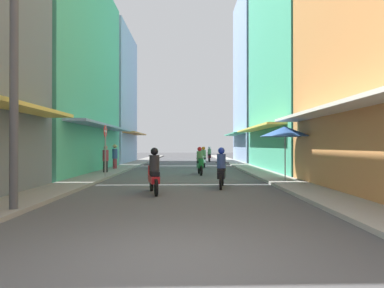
% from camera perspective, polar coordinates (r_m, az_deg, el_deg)
% --- Properties ---
extents(ground_plane, '(104.31, 104.31, 0.00)m').
position_cam_1_polar(ground_plane, '(24.46, -1.17, -4.14)').
color(ground_plane, '#4C4C4F').
extents(sidewalk_left, '(1.60, 55.41, 0.12)m').
position_cam_1_polar(sidewalk_left, '(24.91, -11.60, -3.93)').
color(sidewalk_left, gray).
rests_on(sidewalk_left, ground).
extents(sidewalk_right, '(1.60, 55.41, 0.12)m').
position_cam_1_polar(sidewalk_right, '(24.81, 9.29, -3.94)').
color(sidewalk_right, '#ADA89E').
rests_on(sidewalk_right, ground).
extents(building_left_mid, '(7.05, 12.31, 12.33)m').
position_cam_1_polar(building_left_mid, '(22.21, -23.71, 11.46)').
color(building_left_mid, '#4CB28C').
rests_on(building_left_mid, ground).
extents(building_left_far, '(7.05, 8.25, 12.39)m').
position_cam_1_polar(building_left_far, '(32.55, -15.92, 7.75)').
color(building_left_far, '#8CA5CC').
rests_on(building_left_far, ground).
extents(building_right_mid, '(7.05, 11.48, 17.41)m').
position_cam_1_polar(building_right_mid, '(24.25, 19.65, 16.63)').
color(building_right_mid, '#4CB28C').
rests_on(building_right_mid, ground).
extents(building_right_far, '(7.05, 8.76, 16.86)m').
position_cam_1_polar(building_right_far, '(34.51, 13.17, 11.05)').
color(building_right_far, '#8CA5CC').
rests_on(building_right_far, ground).
extents(motorbike_silver, '(0.62, 1.79, 0.96)m').
position_cam_1_polar(motorbike_silver, '(23.81, -6.61, -3.03)').
color(motorbike_silver, black).
rests_on(motorbike_silver, ground).
extents(motorbike_maroon, '(0.55, 1.81, 1.58)m').
position_cam_1_polar(motorbike_maroon, '(33.81, 3.01, -1.88)').
color(motorbike_maroon, black).
rests_on(motorbike_maroon, ground).
extents(motorbike_white, '(0.60, 1.80, 1.58)m').
position_cam_1_polar(motorbike_white, '(23.96, 1.96, -2.54)').
color(motorbike_white, black).
rests_on(motorbike_white, ground).
extents(motorbike_red, '(0.65, 1.78, 1.58)m').
position_cam_1_polar(motorbike_red, '(11.34, -6.65, -5.04)').
color(motorbike_red, black).
rests_on(motorbike_red, ground).
extents(motorbike_black, '(0.58, 1.80, 1.58)m').
position_cam_1_polar(motorbike_black, '(12.91, 5.16, -4.46)').
color(motorbike_black, black).
rests_on(motorbike_black, ground).
extents(motorbike_green, '(0.55, 1.81, 1.58)m').
position_cam_1_polar(motorbike_green, '(18.70, 1.40, -3.17)').
color(motorbike_green, black).
rests_on(motorbike_green, ground).
extents(pedestrian_crossing, '(0.44, 0.44, 1.75)m').
position_cam_1_polar(pedestrian_crossing, '(22.49, -13.24, -1.96)').
color(pedestrian_crossing, '#99333F').
rests_on(pedestrian_crossing, ground).
extents(pedestrian_foreground, '(0.34, 0.34, 1.66)m').
position_cam_1_polar(pedestrian_foreground, '(19.45, -14.78, -2.68)').
color(pedestrian_foreground, '#262628').
rests_on(pedestrian_foreground, ground).
extents(vendor_umbrella, '(2.22, 2.22, 2.50)m').
position_cam_1_polar(vendor_umbrella, '(15.02, 15.85, 2.10)').
color(vendor_umbrella, '#99999E').
rests_on(vendor_umbrella, ground).
extents(utility_pole, '(0.20, 1.20, 6.22)m').
position_cam_1_polar(utility_pole, '(9.14, -28.50, 9.44)').
color(utility_pole, '#4C4C4F').
rests_on(utility_pole, ground).
extents(street_sign_no_entry, '(0.07, 0.60, 2.65)m').
position_cam_1_polar(street_sign_no_entry, '(16.73, -14.81, -0.03)').
color(street_sign_no_entry, gray).
rests_on(street_sign_no_entry, ground).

